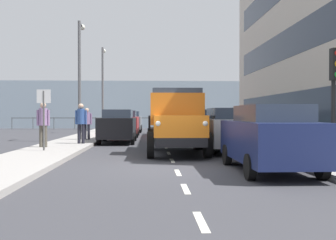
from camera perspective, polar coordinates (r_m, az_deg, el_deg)
ground_plane at (r=20.77m, az=-0.58°, el=-3.28°), size 80.00×80.00×0.00m
sidewalk_left at (r=21.40m, az=11.62°, el=-2.98°), size 2.40×38.78×0.15m
sidewalk_right at (r=21.10m, az=-12.96°, el=-3.04°), size 2.40×38.78×0.15m
road_centreline_markings at (r=19.50m, az=-0.46°, el=-3.54°), size 0.12×33.86×0.01m
sea_horizon at (r=43.11m, az=-1.59°, el=2.18°), size 80.00×0.80×5.00m
seawall_railing at (r=39.51m, az=-1.51°, el=0.00°), size 28.08×0.08×1.20m
truck_vintage_orange at (r=14.94m, az=1.23°, el=-0.37°), size 2.17×5.64×2.43m
car_navy_kerbside_near at (r=10.79m, az=14.04°, el=-2.35°), size 1.83×4.41×1.72m
car_silver_kerbside_1 at (r=15.97m, az=8.58°, el=-1.31°), size 1.92×4.11×1.72m
car_teal_kerbside_2 at (r=21.29m, az=5.78°, el=-0.78°), size 1.81×3.85×1.72m
car_black_oppositeside_0 at (r=21.17m, az=-7.05°, el=-0.78°), size 1.82×4.55×1.72m
car_red_oppositeside_1 at (r=27.02m, az=-6.07°, el=-0.43°), size 1.82×4.46×1.72m
car_grey_oppositeside_2 at (r=33.24m, az=-5.41°, el=-0.19°), size 1.93×4.25×1.72m
pedestrian_couple_b at (r=17.19m, az=-17.18°, el=-0.09°), size 0.53×0.34×1.82m
pedestrian_with_bag at (r=18.84m, az=-12.16°, el=0.03°), size 0.53×0.34×1.82m
pedestrian_couple_a at (r=21.75m, az=-11.35°, el=-0.15°), size 0.53×0.34×1.66m
traffic_light_near at (r=12.44m, az=22.48°, el=5.30°), size 0.28×0.41×3.20m
lamp_post_promenade at (r=22.29m, az=-12.30°, el=7.05°), size 0.32×1.14×6.30m
lamp_post_far at (r=31.61m, az=-9.16°, el=5.37°), size 0.32×1.14×6.46m
street_sign at (r=15.62m, az=-17.11°, el=1.50°), size 0.50×0.07×2.25m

